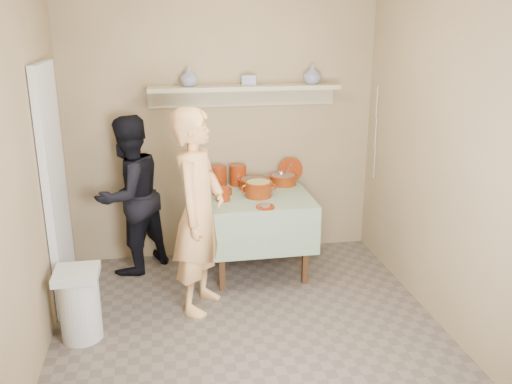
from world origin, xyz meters
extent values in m
plane|color=#64584F|center=(0.00, 0.00, 0.00)|extent=(3.50, 3.50, 0.00)
cube|color=silver|center=(-1.46, 0.95, 1.00)|extent=(0.06, 0.70, 2.00)
cylinder|color=#731900|center=(-0.07, 1.54, 0.87)|extent=(0.16, 0.16, 0.21)
cylinder|color=#731900|center=(0.12, 1.60, 0.86)|extent=(0.17, 0.17, 0.20)
cylinder|color=#731900|center=(-0.08, 1.14, 0.82)|extent=(0.13, 0.13, 0.13)
cylinder|color=#731900|center=(-0.06, 1.32, 0.79)|extent=(0.18, 0.18, 0.05)
cylinder|color=#731900|center=(0.65, 1.61, 0.88)|extent=(0.26, 0.06, 0.25)
imported|color=navy|center=(0.85, 1.62, 1.81)|extent=(0.21, 0.21, 0.18)
imported|color=navy|center=(-0.31, 1.63, 1.81)|extent=(0.18, 0.18, 0.17)
cube|color=navy|center=(0.24, 1.64, 1.77)|extent=(0.15, 0.12, 0.09)
imported|color=#EEAD67|center=(-0.33, 0.65, 0.84)|extent=(0.62, 0.72, 1.68)
imported|color=black|center=(-0.91, 1.48, 0.75)|extent=(0.92, 0.91, 1.49)
cube|color=tan|center=(0.00, 1.76, 1.30)|extent=(3.00, 0.02, 2.60)
cube|color=tan|center=(0.00, -1.76, 1.30)|extent=(3.00, 0.02, 2.60)
cube|color=tan|center=(-1.51, 0.00, 1.30)|extent=(0.02, 3.50, 2.60)
cube|color=tan|center=(1.51, 0.00, 1.30)|extent=(0.02, 3.50, 2.60)
cube|color=#4C2D16|center=(-0.13, 0.90, 0.35)|extent=(0.05, 0.05, 0.71)
cube|color=#4C2D16|center=(0.63, 0.90, 0.35)|extent=(0.05, 0.05, 0.71)
cube|color=#4C2D16|center=(-0.13, 1.66, 0.35)|extent=(0.05, 0.05, 0.71)
cube|color=#4C2D16|center=(0.63, 1.66, 0.35)|extent=(0.05, 0.05, 0.71)
cube|color=#4C2D16|center=(0.25, 1.28, 0.73)|extent=(0.90, 0.90, 0.04)
cube|color=#1E5923|center=(0.25, 1.28, 0.76)|extent=(0.96, 0.96, 0.01)
cube|color=#1E5923|center=(0.25, 0.80, 0.54)|extent=(0.96, 0.01, 0.44)
cube|color=#1E5923|center=(0.25, 1.76, 0.54)|extent=(0.96, 0.01, 0.44)
cube|color=#1E5923|center=(-0.23, 1.28, 0.54)|extent=(0.01, 0.96, 0.44)
cube|color=#1E5923|center=(0.73, 1.28, 0.54)|extent=(0.01, 0.96, 0.44)
cylinder|color=#621D05|center=(0.25, 1.44, 0.81)|extent=(0.28, 0.28, 0.09)
cylinder|color=#731900|center=(0.25, 1.44, 0.85)|extent=(0.30, 0.30, 0.01)
cylinder|color=brown|center=(0.25, 1.44, 0.83)|extent=(0.25, 0.25, 0.05)
cylinder|color=#621D05|center=(0.56, 1.53, 0.81)|extent=(0.26, 0.26, 0.09)
cylinder|color=#731900|center=(0.56, 1.53, 0.85)|extent=(0.28, 0.28, 0.01)
cylinder|color=#8C6B54|center=(0.56, 1.53, 0.83)|extent=(0.23, 0.23, 0.05)
cylinder|color=silver|center=(0.58, 1.42, 0.94)|extent=(0.01, 0.22, 0.16)
sphere|color=silver|center=(0.54, 1.54, 0.87)|extent=(0.07, 0.07, 0.07)
cylinder|color=#621D05|center=(0.25, 1.19, 0.83)|extent=(0.24, 0.24, 0.14)
cylinder|color=#731900|center=(0.25, 1.19, 0.90)|extent=(0.25, 0.25, 0.01)
cylinder|color=tan|center=(0.25, 1.19, 0.88)|extent=(0.21, 0.21, 0.05)
torus|color=#731900|center=(0.13, 1.19, 0.84)|extent=(0.09, 0.02, 0.09)
torus|color=#731900|center=(0.37, 1.19, 0.84)|extent=(0.09, 0.02, 0.09)
cylinder|color=#731900|center=(0.26, 0.88, 0.77)|extent=(0.16, 0.16, 0.02)
cylinder|color=#8C6B54|center=(0.26, 0.88, 0.78)|extent=(0.09, 0.09, 0.01)
cube|color=#B9AE8A|center=(0.20, 1.62, 1.70)|extent=(1.80, 0.25, 0.04)
cube|color=#B9AE8A|center=(0.20, 1.74, 1.60)|extent=(1.80, 0.02, 0.18)
cylinder|color=silver|center=(-1.26, 0.33, 0.25)|extent=(0.30, 0.30, 0.50)
cube|color=silver|center=(-1.26, 0.33, 0.53)|extent=(0.32, 0.32, 0.06)
cylinder|color=silver|center=(1.47, 1.50, 1.55)|extent=(0.01, 0.01, 0.30)
cylinder|color=silver|center=(1.47, 1.48, 1.25)|extent=(0.01, 0.01, 0.30)
cylinder|color=silver|center=(1.47, 1.46, 0.95)|extent=(0.01, 0.01, 0.30)
camera|label=1|loc=(-0.61, -3.43, 2.31)|focal=38.00mm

